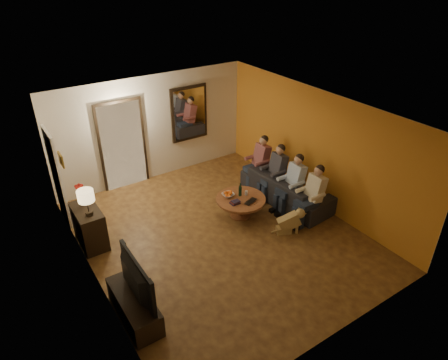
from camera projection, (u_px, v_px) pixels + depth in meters
floor at (220, 235)px, 8.14m from camera, size 5.00×6.00×0.01m
ceiling at (219, 114)px, 6.86m from camera, size 5.00×6.00×0.01m
back_wall at (153, 129)px, 9.68m from camera, size 5.00×0.02×2.60m
front_wall at (341, 272)px, 5.32m from camera, size 5.00×0.02×2.60m
left_wall at (87, 222)px, 6.31m from camera, size 0.02×6.00×2.60m
right_wall at (316, 148)px, 8.70m from camera, size 0.02×6.00×2.60m
orange_accent at (315, 148)px, 8.69m from camera, size 0.01×6.00×2.60m
kitchen_doorway at (123, 146)px, 9.41m from camera, size 1.00×0.06×2.10m
door_trim at (123, 146)px, 9.40m from camera, size 1.12×0.04×2.22m
fridge_glimpse at (133, 149)px, 9.60m from camera, size 0.45×0.03×1.70m
mirror_frame at (189, 113)px, 10.03m from camera, size 1.00×0.05×1.40m
mirror_glass at (190, 114)px, 10.01m from camera, size 0.86×0.02×1.26m
white_door at (57, 178)px, 8.13m from camera, size 0.06×0.85×2.04m
framed_art at (61, 160)px, 6.99m from camera, size 0.03×0.28×0.24m
art_canvas at (62, 160)px, 7.00m from camera, size 0.01×0.22×0.18m
dresser at (89, 226)px, 7.73m from camera, size 0.45×0.89×0.79m
table_lamp at (87, 203)px, 7.24m from camera, size 0.30×0.30×0.54m
flower_vase at (80, 195)px, 7.59m from camera, size 0.14×0.14×0.44m
tv_stand at (134, 306)px, 6.22m from camera, size 0.45×1.25×0.42m
tv at (130, 280)px, 5.95m from camera, size 1.17×0.15×0.67m
sofa at (286, 188)px, 9.13m from camera, size 2.30×1.06×0.65m
person_a at (312, 197)px, 8.29m from camera, size 0.60×0.40×1.20m
person_b at (293, 184)px, 8.73m from camera, size 0.60×0.40×1.20m
person_c at (275, 174)px, 9.16m from camera, size 0.60×0.40×1.20m
person_d at (259, 164)px, 9.60m from camera, size 0.60×0.40×1.20m
dog at (289, 221)px, 8.08m from camera, size 0.61×0.45×0.56m
coffee_table at (241, 207)px, 8.62m from camera, size 1.28×1.28×0.45m
bowl at (228, 195)px, 8.57m from camera, size 0.26×0.26×0.06m
oranges at (228, 192)px, 8.54m from camera, size 0.20×0.20×0.08m
wine_bottle at (240, 189)px, 8.53m from camera, size 0.07×0.07×0.31m
wine_glass at (246, 193)px, 8.61m from camera, size 0.06×0.06×0.10m
book_stack at (235, 202)px, 8.32m from camera, size 0.20×0.15×0.07m
laptop at (252, 202)px, 8.35m from camera, size 0.38×0.31×0.03m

